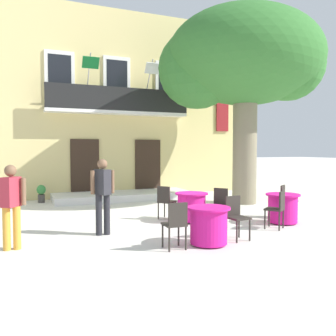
{
  "coord_description": "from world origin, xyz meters",
  "views": [
    {
      "loc": [
        -4.23,
        -9.15,
        1.91
      ],
      "look_at": [
        0.17,
        1.48,
        1.3
      ],
      "focal_mm": 38.17,
      "sensor_mm": 36.0,
      "label": 1
    }
  ],
  "objects_px": {
    "plane_tree": "(243,62)",
    "cafe_chair_near_tree_0": "(277,207)",
    "cafe_chair_middle_0": "(176,222)",
    "pedestrian_mid_plaza": "(11,202)",
    "cafe_chair_front_0": "(219,203)",
    "cafe_chair_front_1": "(165,200)",
    "ground_planter_left": "(41,193)",
    "cafe_table_front": "(192,207)",
    "pedestrian_near_entrance": "(103,192)",
    "cafe_table_middle": "(209,225)",
    "cafe_chair_middle_1": "(236,214)",
    "cafe_chair_near_tree_1": "(287,199)",
    "cafe_table_near_tree": "(283,208)"
  },
  "relations": [
    {
      "from": "ground_planter_left",
      "to": "cafe_chair_front_0",
      "type": "bearing_deg",
      "value": -54.45
    },
    {
      "from": "cafe_chair_near_tree_1",
      "to": "cafe_table_front",
      "type": "bearing_deg",
      "value": 167.34
    },
    {
      "from": "cafe_chair_middle_0",
      "to": "cafe_chair_middle_1",
      "type": "xyz_separation_m",
      "value": [
        1.49,
        0.23,
        0.0
      ]
    },
    {
      "from": "cafe_table_near_tree",
      "to": "ground_planter_left",
      "type": "distance_m",
      "value": 8.28
    },
    {
      "from": "cafe_chair_front_1",
      "to": "ground_planter_left",
      "type": "xyz_separation_m",
      "value": [
        -2.96,
        4.5,
        -0.17
      ]
    },
    {
      "from": "cafe_chair_front_1",
      "to": "pedestrian_near_entrance",
      "type": "distance_m",
      "value": 2.29
    },
    {
      "from": "pedestrian_near_entrance",
      "to": "pedestrian_mid_plaza",
      "type": "bearing_deg",
      "value": -164.28
    },
    {
      "from": "cafe_chair_near_tree_0",
      "to": "cafe_chair_front_0",
      "type": "relative_size",
      "value": 1.0
    },
    {
      "from": "plane_tree",
      "to": "cafe_table_middle",
      "type": "bearing_deg",
      "value": -130.46
    },
    {
      "from": "cafe_chair_near_tree_1",
      "to": "cafe_chair_middle_0",
      "type": "distance_m",
      "value": 4.41
    },
    {
      "from": "cafe_chair_middle_0",
      "to": "cafe_table_front",
      "type": "bearing_deg",
      "value": 57.35
    },
    {
      "from": "plane_tree",
      "to": "cafe_chair_front_0",
      "type": "xyz_separation_m",
      "value": [
        -2.54,
        -2.76,
        -4.41
      ]
    },
    {
      "from": "cafe_table_middle",
      "to": "cafe_chair_middle_0",
      "type": "xyz_separation_m",
      "value": [
        -0.75,
        -0.07,
        0.14
      ]
    },
    {
      "from": "cafe_chair_middle_0",
      "to": "pedestrian_mid_plaza",
      "type": "distance_m",
      "value": 3.13
    },
    {
      "from": "plane_tree",
      "to": "cafe_chair_near_tree_1",
      "type": "bearing_deg",
      "value": -98.55
    },
    {
      "from": "ground_planter_left",
      "to": "pedestrian_mid_plaza",
      "type": "bearing_deg",
      "value": -97.79
    },
    {
      "from": "cafe_table_front",
      "to": "ground_planter_left",
      "type": "xyz_separation_m",
      "value": [
        -3.49,
        5.04,
        -0.03
      ]
    },
    {
      "from": "cafe_chair_middle_1",
      "to": "pedestrian_near_entrance",
      "type": "bearing_deg",
      "value": 149.66
    },
    {
      "from": "cafe_chair_front_1",
      "to": "ground_planter_left",
      "type": "distance_m",
      "value": 5.39
    },
    {
      "from": "cafe_chair_front_1",
      "to": "ground_planter_left",
      "type": "bearing_deg",
      "value": 123.39
    },
    {
      "from": "ground_planter_left",
      "to": "cafe_chair_near_tree_1",
      "type": "bearing_deg",
      "value": -42.62
    },
    {
      "from": "cafe_table_middle",
      "to": "plane_tree",
      "type": "bearing_deg",
      "value": 49.54
    },
    {
      "from": "cafe_chair_front_0",
      "to": "cafe_chair_front_1",
      "type": "xyz_separation_m",
      "value": [
        -1.03,
        1.1,
        0.0
      ]
    },
    {
      "from": "pedestrian_near_entrance",
      "to": "cafe_chair_front_0",
      "type": "bearing_deg",
      "value": 0.23
    },
    {
      "from": "cafe_table_middle",
      "to": "ground_planter_left",
      "type": "bearing_deg",
      "value": 111.07
    },
    {
      "from": "plane_tree",
      "to": "cafe_chair_front_0",
      "type": "bearing_deg",
      "value": -132.6
    },
    {
      "from": "cafe_chair_middle_0",
      "to": "plane_tree",
      "type": "bearing_deg",
      "value": 44.82
    },
    {
      "from": "cafe_table_near_tree",
      "to": "cafe_chair_near_tree_0",
      "type": "relative_size",
      "value": 0.95
    },
    {
      "from": "cafe_table_middle",
      "to": "ground_planter_left",
      "type": "relative_size",
      "value": 1.36
    },
    {
      "from": "cafe_chair_near_tree_0",
      "to": "pedestrian_mid_plaza",
      "type": "relative_size",
      "value": 0.56
    },
    {
      "from": "cafe_table_front",
      "to": "ground_planter_left",
      "type": "distance_m",
      "value": 6.13
    },
    {
      "from": "cafe_table_middle",
      "to": "cafe_table_front",
      "type": "bearing_deg",
      "value": 72.24
    },
    {
      "from": "ground_planter_left",
      "to": "pedestrian_mid_plaza",
      "type": "height_order",
      "value": "pedestrian_mid_plaza"
    },
    {
      "from": "cafe_table_near_tree",
      "to": "cafe_chair_near_tree_0",
      "type": "height_order",
      "value": "cafe_chair_near_tree_0"
    },
    {
      "from": "cafe_chair_front_0",
      "to": "ground_planter_left",
      "type": "xyz_separation_m",
      "value": [
        -4.0,
        5.59,
        -0.17
      ]
    },
    {
      "from": "cafe_chair_middle_0",
      "to": "cafe_chair_front_1",
      "type": "distance_m",
      "value": 2.96
    },
    {
      "from": "cafe_chair_middle_1",
      "to": "pedestrian_near_entrance",
      "type": "distance_m",
      "value": 2.94
    },
    {
      "from": "plane_tree",
      "to": "cafe_chair_near_tree_0",
      "type": "bearing_deg",
      "value": -112.25
    },
    {
      "from": "cafe_chair_middle_1",
      "to": "pedestrian_mid_plaza",
      "type": "bearing_deg",
      "value": 167.71
    },
    {
      "from": "cafe_chair_near_tree_1",
      "to": "cafe_chair_front_0",
      "type": "xyz_separation_m",
      "value": [
        -2.12,
        0.04,
        0.0
      ]
    },
    {
      "from": "cafe_chair_near_tree_0",
      "to": "cafe_table_front",
      "type": "xyz_separation_m",
      "value": [
        -1.5,
        1.59,
        -0.14
      ]
    },
    {
      "from": "cafe_table_middle",
      "to": "cafe_chair_middle_0",
      "type": "distance_m",
      "value": 0.77
    },
    {
      "from": "cafe_chair_near_tree_0",
      "to": "cafe_chair_middle_1",
      "type": "bearing_deg",
      "value": -162.87
    },
    {
      "from": "plane_tree",
      "to": "cafe_chair_front_1",
      "type": "xyz_separation_m",
      "value": [
        -3.58,
        -1.67,
        -4.41
      ]
    },
    {
      "from": "cafe_table_middle",
      "to": "ground_planter_left",
      "type": "height_order",
      "value": "cafe_table_middle"
    },
    {
      "from": "cafe_chair_middle_0",
      "to": "cafe_chair_front_1",
      "type": "xyz_separation_m",
      "value": [
        0.93,
        2.81,
        0.0
      ]
    },
    {
      "from": "plane_tree",
      "to": "cafe_table_front",
      "type": "relative_size",
      "value": 7.82
    },
    {
      "from": "cafe_chair_near_tree_1",
      "to": "ground_planter_left",
      "type": "xyz_separation_m",
      "value": [
        -6.12,
        5.63,
        -0.17
      ]
    },
    {
      "from": "cafe_table_front",
      "to": "pedestrian_mid_plaza",
      "type": "height_order",
      "value": "pedestrian_mid_plaza"
    },
    {
      "from": "cafe_table_near_tree",
      "to": "cafe_chair_front_1",
      "type": "height_order",
      "value": "cafe_chair_front_1"
    }
  ]
}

